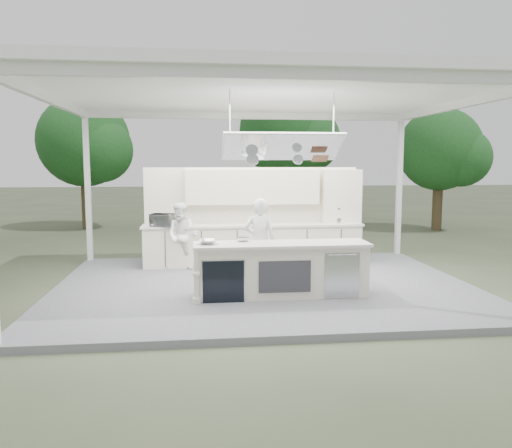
{
  "coord_description": "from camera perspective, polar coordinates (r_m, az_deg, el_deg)",
  "views": [
    {
      "loc": [
        -1.23,
        -9.48,
        2.46
      ],
      "look_at": [
        -0.11,
        0.4,
        1.25
      ],
      "focal_mm": 35.0,
      "sensor_mm": 36.0,
      "label": 1
    }
  ],
  "objects": [
    {
      "name": "ground",
      "position": [
        9.87,
        0.88,
        -7.5
      ],
      "size": [
        90.0,
        90.0,
        0.0
      ],
      "primitive_type": "plane",
      "color": "#4C5339",
      "rests_on": "ground"
    },
    {
      "name": "demo_island",
      "position": [
        8.88,
        2.79,
        -5.2
      ],
      "size": [
        3.1,
        0.79,
        0.95
      ],
      "color": "beige",
      "rests_on": "stage_deck"
    },
    {
      "name": "sous_chef",
      "position": [
        11.16,
        -8.44,
        -1.37
      ],
      "size": [
        0.85,
        0.74,
        1.49
      ],
      "primitive_type": "imported",
      "rotation": [
        0.0,
        0.0,
        -0.28
      ],
      "color": "white",
      "rests_on": "stage_deck"
    },
    {
      "name": "back_wall_unit",
      "position": [
        11.75,
        1.73,
        2.6
      ],
      "size": [
        5.05,
        0.48,
        2.25
      ],
      "color": "beige",
      "rests_on": "stage_deck"
    },
    {
      "name": "back_counter",
      "position": [
        11.6,
        -0.31,
        -2.31
      ],
      "size": [
        5.08,
        0.72,
        0.95
      ],
      "color": "beige",
      "rests_on": "stage_deck"
    },
    {
      "name": "head_chef",
      "position": [
        9.64,
        0.47,
        -2.01
      ],
      "size": [
        0.7,
        0.56,
        1.68
      ],
      "primitive_type": "imported",
      "rotation": [
        0.0,
        0.0,
        2.86
      ],
      "color": "white",
      "rests_on": "stage_deck"
    },
    {
      "name": "tree_cluster",
      "position": [
        19.3,
        -3.35,
        9.38
      ],
      "size": [
        19.55,
        9.4,
        5.85
      ],
      "color": "#453622",
      "rests_on": "ground"
    },
    {
      "name": "toaster_oven",
      "position": [
        11.28,
        -10.66,
        0.44
      ],
      "size": [
        0.58,
        0.47,
        0.28
      ],
      "primitive_type": "imported",
      "rotation": [
        0.0,
        0.0,
        -0.29
      ],
      "color": "#AFB1B6",
      "rests_on": "back_counter"
    },
    {
      "name": "bowl_small",
      "position": [
        8.97,
        -1.51,
        -1.76
      ],
      "size": [
        0.29,
        0.29,
        0.07
      ],
      "primitive_type": "imported",
      "rotation": [
        0.0,
        0.0,
        0.31
      ],
      "color": "silver",
      "rests_on": "demo_island"
    },
    {
      "name": "bowl_large",
      "position": [
        8.7,
        -5.55,
        -2.04
      ],
      "size": [
        0.33,
        0.33,
        0.08
      ],
      "primitive_type": "imported",
      "rotation": [
        0.0,
        0.0,
        -0.0
      ],
      "color": "silver",
      "rests_on": "demo_island"
    },
    {
      "name": "stage_deck",
      "position": [
        9.86,
        0.89,
        -7.16
      ],
      "size": [
        8.0,
        6.0,
        0.12
      ],
      "primitive_type": "cube",
      "color": "slate",
      "rests_on": "ground"
    },
    {
      "name": "tent",
      "position": [
        9.63,
        0.95,
        14.39
      ],
      "size": [
        8.2,
        6.2,
        3.86
      ],
      "color": "white",
      "rests_on": "ground"
    }
  ]
}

